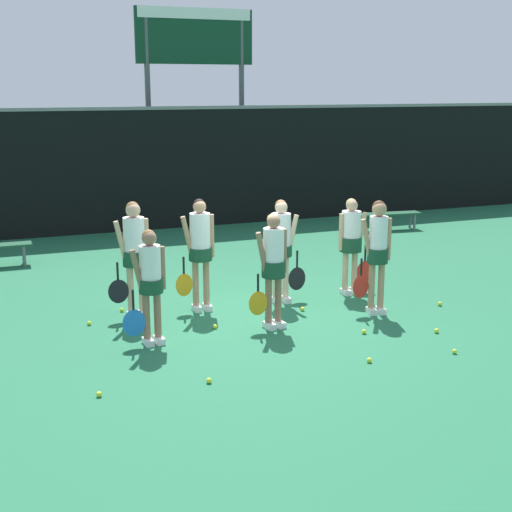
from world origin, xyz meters
The scene contains 22 objects.
ground_plane centered at (0.00, 0.00, 0.00)m, with size 140.00×140.00×0.00m, color #216642.
fence_windscreen centered at (0.00, 7.31, 1.51)m, with size 60.00×0.08×3.00m.
scoreboard centered at (1.56, 8.54, 4.16)m, with size 3.10×0.15×5.41m.
bench_far centered at (5.41, 5.17, 0.37)m, with size 1.72×0.56×0.43m.
player_0 centered at (-1.80, -0.61, 0.93)m, with size 0.63×0.33×1.61m.
player_1 centered at (0.02, -0.59, 1.00)m, with size 0.63×0.35×1.71m.
player_2 centered at (1.78, -0.53, 1.06)m, with size 0.60×0.33×1.79m.
player_3 centered at (-1.77, 0.61, 1.07)m, with size 0.66×0.37×1.80m.
player_4 centered at (-0.74, 0.60, 1.06)m, with size 0.64×0.37×1.79m.
player_5 centered at (0.62, 0.54, 1.00)m, with size 0.66×0.36×1.71m.
player_6 centered at (1.92, 0.57, 0.96)m, with size 0.67×0.37×1.65m.
tennis_ball_0 centered at (-1.47, -2.20, 0.03)m, with size 0.07×0.07×0.07m, color #CCE033.
tennis_ball_1 centered at (1.88, -2.45, 0.03)m, with size 0.07×0.07×0.07m, color #CCE033.
tennis_ball_2 centered at (-2.51, 0.48, 0.03)m, with size 0.06×0.06×0.06m, color #CCE033.
tennis_ball_3 centered at (-1.94, 0.95, 0.03)m, with size 0.07×0.07×0.07m, color #CCE033.
tennis_ball_4 centered at (-2.77, -2.12, 0.03)m, with size 0.07×0.07×0.07m, color #CCE033.
tennis_ball_5 centered at (1.14, -1.32, 0.03)m, with size 0.07×0.07×0.07m, color #CCE033.
tennis_ball_6 centered at (0.66, -2.32, 0.03)m, with size 0.07×0.07×0.07m, color #CCE033.
tennis_ball_7 centered at (-0.81, -0.34, 0.03)m, with size 0.07×0.07×0.07m, color #CCE033.
tennis_ball_8 centered at (0.76, -0.03, 0.03)m, with size 0.07×0.07×0.07m, color #CCE033.
tennis_ball_9 centered at (2.14, -1.67, 0.03)m, with size 0.07×0.07×0.07m, color #CCE033.
tennis_ball_10 centered at (2.95, -0.59, 0.03)m, with size 0.07×0.07×0.07m, color #CCE033.
Camera 1 is at (-3.80, -9.85, 3.49)m, focal length 50.00 mm.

